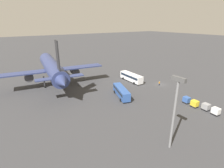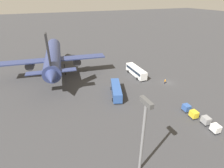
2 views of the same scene
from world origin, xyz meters
name	(u,v)px [view 1 (image 1 of 2)]	position (x,y,z in m)	size (l,w,h in m)	color
ground_plane	(161,84)	(0.00, 0.00, 0.00)	(600.00, 600.00, 0.00)	#38383A
airplane	(52,68)	(23.62, 36.52, 7.24)	(46.72, 39.55, 19.22)	navy
shuttle_bus_near	(131,77)	(9.91, 7.49, 2.02)	(12.28, 3.44, 3.37)	white
shuttle_bus_far	(121,91)	(-0.77, 20.81, 1.92)	(11.68, 6.24, 3.20)	#2D5199
worker_person	(159,83)	(-0.32, 1.41, 0.87)	(0.38, 0.38, 1.74)	#1E1E2D
cargo_cart_white	(216,111)	(-25.21, 6.63, 1.19)	(2.14, 1.86, 2.06)	#38383D
cargo_cart_grey	(206,106)	(-22.22, 6.28, 1.19)	(2.14, 1.86, 2.06)	#38383D
cargo_cart_yellow	(195,103)	(-19.23, 7.15, 1.19)	(2.14, 1.86, 2.06)	#38383D
cargo_cart_blue	(187,100)	(-16.24, 6.78, 1.19)	(2.14, 1.86, 2.06)	#38383D
light_pole	(175,106)	(-26.82, 27.84, 9.46)	(2.80, 0.70, 15.12)	slate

